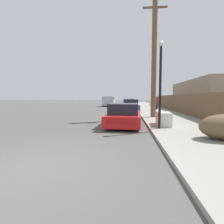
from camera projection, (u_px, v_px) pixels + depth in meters
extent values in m
plane|color=#4F4C49|center=(34.00, 169.00, 4.00)|extent=(220.00, 220.00, 0.00)
cube|color=gray|center=(149.00, 108.00, 26.80)|extent=(4.20, 63.00, 0.12)
cube|color=silver|center=(163.00, 119.00, 9.58)|extent=(0.77, 1.70, 0.70)
cube|color=white|center=(163.00, 112.00, 9.55)|extent=(0.73, 1.63, 0.03)
cube|color=#333335|center=(166.00, 111.00, 10.03)|extent=(0.04, 0.20, 0.02)
cube|color=gray|center=(163.00, 111.00, 9.81)|extent=(0.69, 0.11, 0.01)
cube|color=gray|center=(164.00, 112.00, 9.30)|extent=(0.69, 0.11, 0.01)
cube|color=red|center=(125.00, 118.00, 10.47)|extent=(2.08, 4.78, 0.58)
cube|color=black|center=(124.00, 109.00, 10.00)|extent=(1.70, 2.33, 0.58)
cube|color=#B21414|center=(121.00, 121.00, 8.13)|extent=(1.44, 0.10, 0.20)
cylinder|color=black|center=(114.00, 117.00, 12.03)|extent=(0.23, 0.62, 0.61)
cylinder|color=black|center=(138.00, 117.00, 11.80)|extent=(0.23, 0.62, 0.61)
cylinder|color=black|center=(107.00, 123.00, 9.16)|extent=(0.23, 0.62, 0.61)
cylinder|color=black|center=(138.00, 124.00, 8.93)|extent=(0.23, 0.62, 0.61)
cube|color=#2D478C|center=(130.00, 108.00, 19.44)|extent=(1.94, 4.56, 0.73)
cube|color=black|center=(130.00, 102.00, 19.21)|extent=(1.60, 2.58, 0.57)
cube|color=#B21414|center=(131.00, 108.00, 17.18)|extent=(1.34, 0.10, 0.25)
cylinder|color=black|center=(123.00, 109.00, 20.87)|extent=(0.23, 0.61, 0.61)
cylinder|color=black|center=(136.00, 109.00, 20.80)|extent=(0.23, 0.61, 0.61)
cylinder|color=black|center=(124.00, 110.00, 18.11)|extent=(0.23, 0.61, 0.61)
cylinder|color=black|center=(138.00, 110.00, 18.04)|extent=(0.23, 0.61, 0.61)
cube|color=black|center=(129.00, 105.00, 26.61)|extent=(2.15, 4.65, 0.72)
cube|color=black|center=(129.00, 101.00, 26.38)|extent=(1.75, 2.64, 0.56)
cube|color=#B21414|center=(130.00, 105.00, 24.33)|extent=(1.42, 0.13, 0.25)
cylinder|color=black|center=(123.00, 106.00, 28.04)|extent=(0.25, 0.67, 0.66)
cylinder|color=black|center=(133.00, 106.00, 28.01)|extent=(0.25, 0.67, 0.66)
cylinder|color=black|center=(124.00, 107.00, 25.25)|extent=(0.25, 0.67, 0.66)
cylinder|color=black|center=(135.00, 107.00, 25.21)|extent=(0.25, 0.67, 0.66)
cube|color=silver|center=(109.00, 103.00, 32.85)|extent=(2.17, 5.32, 0.84)
cube|color=silver|center=(108.00, 99.00, 31.35)|extent=(1.98, 2.42, 0.77)
cube|color=black|center=(108.00, 98.00, 31.34)|extent=(2.02, 2.37, 0.42)
cylinder|color=black|center=(113.00, 104.00, 31.18)|extent=(0.28, 0.88, 0.88)
cylinder|color=black|center=(104.00, 104.00, 31.31)|extent=(0.28, 0.88, 0.88)
cylinder|color=black|center=(114.00, 104.00, 34.43)|extent=(0.28, 0.88, 0.88)
cylinder|color=black|center=(106.00, 104.00, 34.56)|extent=(0.28, 0.88, 0.88)
cylinder|color=brown|center=(154.00, 57.00, 13.31)|extent=(0.39, 0.39, 9.14)
cube|color=brown|center=(155.00, 7.00, 13.01)|extent=(1.80, 0.12, 0.12)
cylinder|color=black|center=(160.00, 88.00, 8.40)|extent=(0.12, 0.12, 3.92)
sphere|color=white|center=(161.00, 44.00, 8.23)|extent=(0.26, 0.26, 0.26)
cube|color=brown|center=(173.00, 103.00, 20.20)|extent=(0.08, 34.93, 1.81)
cube|color=gray|center=(210.00, 96.00, 22.04)|extent=(6.00, 13.37, 3.75)
cylinder|color=#282D42|center=(156.00, 106.00, 22.19)|extent=(0.28, 0.28, 0.83)
cylinder|color=#B72D33|center=(156.00, 100.00, 22.13)|extent=(0.34, 0.34, 0.66)
sphere|color=tan|center=(157.00, 97.00, 22.10)|extent=(0.25, 0.25, 0.25)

